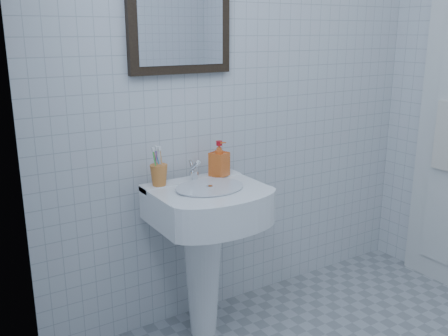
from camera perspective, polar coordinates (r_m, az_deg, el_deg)
wall_back at (r=2.53m, az=2.50°, el=11.32°), size 2.20×0.02×2.50m
wall_left at (r=0.95m, az=-11.20°, el=4.27°), size 0.02×2.40×2.50m
washbasin at (r=2.32m, az=-2.23°, el=-7.74°), size 0.50×0.37×0.77m
faucet at (r=2.30m, az=-3.44°, el=-0.41°), size 0.04×0.09×0.10m
toothbrush_cup at (r=2.24m, az=-7.44°, el=-0.81°), size 0.09×0.09×0.09m
soap_dispenser at (r=2.36m, az=-0.56°, el=1.09°), size 0.10×0.10×0.17m
wall_mirror at (r=2.31m, az=-5.09°, el=18.34°), size 0.50×0.04×0.62m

